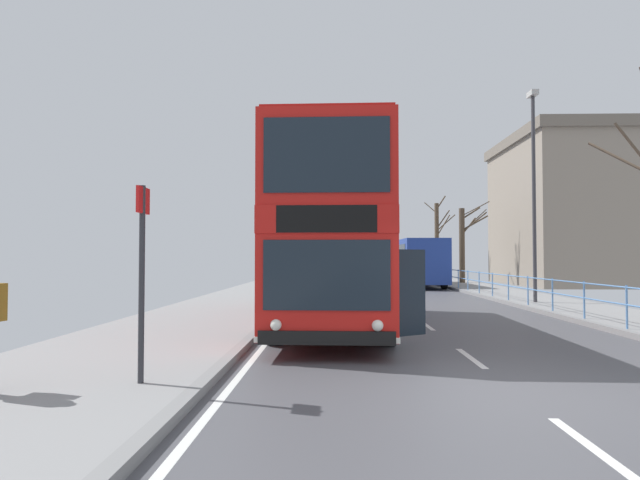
{
  "coord_description": "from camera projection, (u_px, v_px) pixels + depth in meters",
  "views": [
    {
      "loc": [
        -2.47,
        -7.59,
        1.83
      ],
      "look_at": [
        -2.87,
        6.83,
        2.29
      ],
      "focal_mm": 31.0,
      "sensor_mm": 36.0,
      "label": 1
    }
  ],
  "objects": [
    {
      "name": "ground",
      "position": [
        464.0,
        390.0,
        7.48
      ],
      "size": [
        15.8,
        140.0,
        0.2
      ],
      "color": "#4C4C51"
    },
    {
      "name": "double_decker_bus_main",
      "position": [
        334.0,
        237.0,
        14.65
      ],
      "size": [
        3.21,
        10.46,
        4.57
      ],
      "color": "red",
      "rests_on": "ground"
    },
    {
      "name": "background_bus_far_lane",
      "position": [
        416.0,
        261.0,
        35.15
      ],
      "size": [
        2.77,
        9.27,
        2.94
      ],
      "color": "navy",
      "rests_on": "ground"
    },
    {
      "name": "pedestrian_railing_far_kerb",
      "position": [
        500.0,
        281.0,
        23.15
      ],
      "size": [
        0.05,
        33.62,
        1.03
      ],
      "color": "#598CC6",
      "rests_on": "ground"
    },
    {
      "name": "bus_stop_sign_near",
      "position": [
        142.0,
        261.0,
        7.48
      ],
      "size": [
        0.08,
        0.44,
        2.67
      ],
      "color": "#2D2D33",
      "rests_on": "ground"
    },
    {
      "name": "street_lamp_far_side",
      "position": [
        534.0,
        180.0,
        21.17
      ],
      "size": [
        0.28,
        0.6,
        8.12
      ],
      "color": "#38383D",
      "rests_on": "ground"
    },
    {
      "name": "bare_tree_far_00",
      "position": [
        437.0,
        239.0,
        44.82
      ],
      "size": [
        2.4,
        1.4,
        6.76
      ],
      "color": "#4C3D2D",
      "rests_on": "ground"
    },
    {
      "name": "bare_tree_far_02",
      "position": [
        463.0,
        242.0,
        37.75
      ],
      "size": [
        1.96,
        2.77,
        5.49
      ],
      "color": "#4C3D2D",
      "rests_on": "ground"
    },
    {
      "name": "background_building_00",
      "position": [
        585.0,
        210.0,
        37.72
      ],
      "size": [
        10.34,
        12.0,
        10.18
      ],
      "color": "gray",
      "rests_on": "ground"
    }
  ]
}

